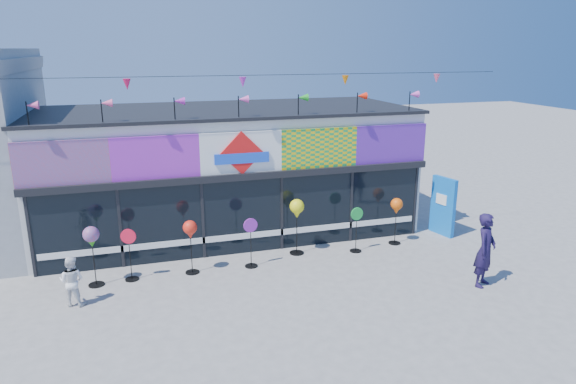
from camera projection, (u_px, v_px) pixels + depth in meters
name	position (u px, v px, depth m)	size (l,w,h in m)	color
ground	(274.00, 304.00, 12.49)	(80.00, 80.00, 0.00)	slate
kite_shop	(227.00, 169.00, 17.40)	(16.00, 5.70, 5.31)	silver
blue_sign	(443.00, 206.00, 16.94)	(0.37, 0.98, 1.95)	blue
spinner_0	(91.00, 239.00, 13.12)	(0.41, 0.41, 1.63)	black
spinner_1	(130.00, 253.00, 13.59)	(0.40, 0.37, 1.44)	black
spinner_2	(190.00, 231.00, 13.90)	(0.39, 0.39, 1.52)	black
spinner_3	(251.00, 241.00, 14.43)	(0.41, 0.37, 1.44)	black
spinner_4	(297.00, 210.00, 15.20)	(0.43, 0.43, 1.71)	black
spinner_5	(356.00, 228.00, 15.53)	(0.40, 0.36, 1.41)	black
spinner_6	(397.00, 207.00, 16.04)	(0.38, 0.38, 1.50)	black
adult_man	(485.00, 250.00, 13.23)	(0.72, 0.47, 1.97)	#1B1238
child	(72.00, 281.00, 12.29)	(0.61, 0.35, 1.25)	white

